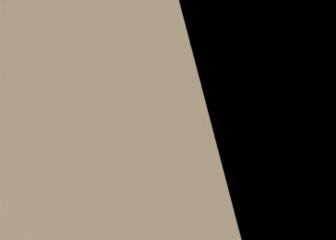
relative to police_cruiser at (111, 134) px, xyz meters
name	(u,v)px	position (x,y,z in m)	size (l,w,h in m)	color
ground_plane	(117,131)	(-3.28, 6.03, -0.84)	(31.17, 60.00, 0.20)	#353538
sidewalk_pavement	(254,134)	(2.72, 6.03, -0.67)	(2.98, 60.00, 0.15)	#ADA89E
curb_painted_edge	(215,132)	(1.20, 6.03, -0.67)	(0.08, 60.00, 0.15)	maroon
police_cruiser	(111,134)	(0.00, 0.00, 0.00)	(1.94, 4.84, 1.68)	white
parked_car_silver_ahead	(201,111)	(-0.03, 8.18, 0.00)	(1.94, 4.84, 1.56)	navy
fire_hydrant	(172,156)	(1.95, -0.78, -0.24)	(0.44, 0.40, 0.76)	#4C4C51
street_tree	(257,33)	(2.82, 5.59, 3.09)	(3.09, 3.09, 5.24)	brown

